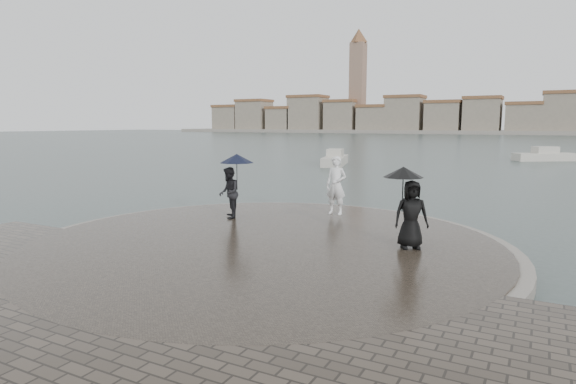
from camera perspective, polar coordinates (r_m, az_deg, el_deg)
The scene contains 8 objects.
ground at distance 9.84m, azimuth -13.55°, elevation -11.92°, with size 400.00×400.00×0.00m, color #2B3835.
kerb_ring at distance 12.49m, azimuth -2.82°, elevation -6.61°, with size 12.50×12.50×0.32m, color gray.
quay_tip at distance 12.48m, azimuth -2.82°, elevation -6.52°, with size 11.90×11.90×0.36m, color #2D261E.
statue at distance 15.88m, azimuth 5.73°, elevation 0.80°, with size 0.70×0.46×1.92m, color white.
visitor_left at distance 15.20m, azimuth -6.76°, elevation 1.09°, with size 1.26×1.14×2.04m.
visitor_right at distance 11.85m, azimuth 14.16°, elevation -1.30°, with size 1.21×1.01×1.95m.
far_skyline at distance 168.05m, azimuth 24.00°, elevation 8.18°, with size 260.00×20.00×37.00m.
boats at distance 45.63m, azimuth 27.59°, elevation 3.47°, with size 31.26×20.39×1.50m.
Camera 1 is at (6.21, -6.87, 3.33)m, focal length 30.00 mm.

